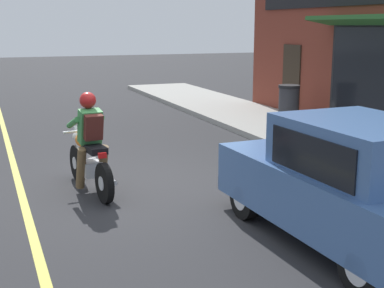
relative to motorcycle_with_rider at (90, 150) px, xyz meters
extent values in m
plane|color=#2B2B2D|center=(0.73, -0.13, -0.68)|extent=(80.00, 80.00, 0.00)
cube|color=#9E9B93|center=(5.59, 2.87, -0.61)|extent=(2.60, 22.00, 0.14)
cube|color=#D1C64C|center=(-1.07, 2.87, -0.67)|extent=(0.12, 19.80, 0.01)
cube|color=maroon|center=(7.14, 2.15, 1.42)|extent=(0.50, 10.55, 4.20)
cube|color=#2D2319|center=(6.87, 5.06, 0.37)|extent=(0.04, 0.90, 2.10)
cylinder|color=black|center=(-0.09, 0.72, -0.37)|extent=(0.17, 0.63, 0.62)
cylinder|color=silver|center=(-0.09, 0.72, -0.37)|extent=(0.14, 0.23, 0.22)
cylinder|color=black|center=(0.08, -0.67, -0.37)|extent=(0.17, 0.63, 0.62)
cylinder|color=silver|center=(0.08, -0.67, -0.37)|extent=(0.14, 0.23, 0.22)
cube|color=silver|center=(0.00, -0.03, -0.29)|extent=(0.33, 0.43, 0.24)
ellipsoid|color=orange|center=(-0.03, 0.22, 0.12)|extent=(0.36, 0.55, 0.24)
cube|color=black|center=(0.03, -0.26, 0.08)|extent=(0.32, 0.59, 0.10)
cylinder|color=silver|center=(-0.07, 0.62, -0.05)|extent=(0.11, 0.33, 0.68)
cylinder|color=silver|center=(-0.06, 0.50, 0.23)|extent=(0.56, 0.11, 0.04)
sphere|color=silver|center=(-0.08, 0.67, 0.11)|extent=(0.16, 0.16, 0.16)
cylinder|color=silver|center=(0.21, -0.41, -0.39)|extent=(0.14, 0.56, 0.08)
cube|color=red|center=(0.07, -0.62, 0.05)|extent=(0.13, 0.07, 0.08)
cylinder|color=brown|center=(-0.17, -0.12, -0.25)|extent=(0.18, 0.36, 0.71)
cylinder|color=brown|center=(0.19, -0.08, -0.25)|extent=(0.18, 0.36, 0.71)
cube|color=#387F42|center=(0.01, -0.08, 0.40)|extent=(0.38, 0.37, 0.57)
cylinder|color=#387F42|center=(-0.22, 0.14, 0.44)|extent=(0.15, 0.53, 0.26)
cylinder|color=#387F42|center=(0.18, 0.18, 0.44)|extent=(0.15, 0.53, 0.26)
sphere|color=#A51919|center=(0.00, -0.02, 0.81)|extent=(0.26, 0.26, 0.26)
cube|color=#4C1E19|center=(0.03, -0.24, 0.42)|extent=(0.31, 0.27, 0.42)
cylinder|color=black|center=(1.75, -2.05, -0.38)|extent=(0.20, 0.61, 0.60)
cylinder|color=silver|center=(1.75, -2.05, -0.38)|extent=(0.21, 0.34, 0.33)
cylinder|color=black|center=(3.19, -2.01, -0.38)|extent=(0.20, 0.61, 0.60)
cylinder|color=silver|center=(3.19, -2.01, -0.38)|extent=(0.21, 0.34, 0.33)
cylinder|color=black|center=(1.82, -4.45, -0.38)|extent=(0.20, 0.61, 0.60)
cylinder|color=silver|center=(1.82, -4.45, -0.38)|extent=(0.21, 0.34, 0.33)
cube|color=#42669E|center=(2.50, -3.23, -0.08)|extent=(1.75, 3.75, 0.70)
cube|color=#42669E|center=(2.51, -3.48, 0.56)|extent=(1.50, 1.94, 0.66)
cube|color=black|center=(2.49, -2.61, 0.51)|extent=(1.33, 0.39, 0.51)
cube|color=black|center=(1.79, -3.50, 0.54)|extent=(0.08, 1.52, 0.46)
cube|color=silver|center=(1.94, -1.39, 0.04)|extent=(0.24, 0.05, 0.14)
cube|color=silver|center=(2.96, -1.36, 0.04)|extent=(0.24, 0.05, 0.14)
cube|color=#28282B|center=(2.45, -1.40, -0.33)|extent=(1.61, 0.17, 0.20)
cylinder|color=#2D2D33|center=(5.94, 3.65, -0.09)|extent=(0.52, 0.52, 0.90)
cylinder|color=black|center=(5.94, 3.65, 0.40)|extent=(0.56, 0.56, 0.08)
camera|label=1|loc=(-1.54, -8.35, 1.96)|focal=50.00mm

